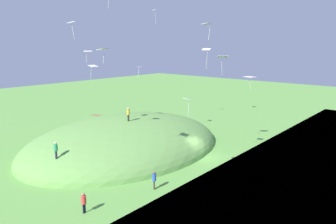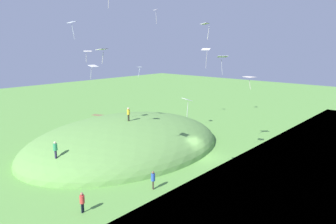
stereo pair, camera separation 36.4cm
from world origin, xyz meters
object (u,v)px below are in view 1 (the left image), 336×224
person_walking_path (56,148)px  kite_12 (188,100)px  kite_8 (206,25)px  kite_11 (139,68)px  kite_7 (222,57)px  person_on_hilltop (128,113)px  kite_5 (103,50)px  kite_9 (206,51)px  kite_2 (72,23)px  kite_4 (155,12)px  kite_1 (250,77)px  kite_0 (88,52)px  person_with_child (84,200)px  person_near_shore (154,178)px  kite_10 (93,67)px

person_walking_path → kite_12: 13.74m
kite_8 → kite_11: size_ratio=0.95×
person_walking_path → kite_7: size_ratio=0.78×
kite_7 → kite_11: size_ratio=1.51×
person_on_hilltop → kite_12: (-11.86, 3.52, 3.36)m
kite_5 → kite_9: kite_5 is taller
kite_2 → kite_5: size_ratio=1.44×
kite_4 → kite_11: (-1.63, 4.87, -7.78)m
person_walking_path → kite_4: kite_4 is taller
kite_1 → kite_11: 17.00m
kite_1 → kite_0: bearing=36.1°
person_with_child → kite_4: 30.42m
kite_1 → person_with_child: bearing=70.2°
person_with_child → kite_8: size_ratio=1.24×
kite_2 → person_with_child: bearing=147.8°
person_walking_path → kite_2: (2.59, -4.28, 12.02)m
kite_4 → kite_5: (-10.70, 17.80, -5.15)m
kite_2 → kite_12: 15.30m
kite_5 → kite_12: size_ratio=0.76×
person_near_shore → kite_9: 13.10m
person_near_shore → kite_12: kite_12 is taller
kite_2 → kite_10: (-0.44, -2.08, -4.59)m
person_walking_path → kite_8: bearing=-86.6°
kite_10 → person_on_hilltop: bearing=-104.2°
kite_1 → kite_5: bearing=55.6°
kite_4 → kite_12: kite_4 is taller
person_near_shore → kite_10: kite_10 is taller
kite_8 → kite_9: size_ratio=0.70×
kite_4 → kite_1: bearing=161.2°
kite_0 → kite_4: 17.59m
kite_4 → kite_10: kite_4 is taller
kite_7 → kite_9: bearing=105.1°
person_on_hilltop → kite_2: 12.15m
kite_5 → kite_8: 8.98m
kite_1 → kite_10: 16.98m
person_near_shore → kite_4: bearing=166.4°
person_near_shore → kite_7: 15.97m
person_on_hilltop → kite_2: (1.48, 6.17, 10.36)m
kite_2 → kite_7: bearing=-131.4°
person_walking_path → kite_8: (-11.77, -7.98, 11.44)m
person_with_child → kite_9: bearing=-10.4°
kite_11 → kite_2: bearing=96.0°
person_near_shore → person_with_child: person_near_shore is taller
kite_5 → kite_11: 16.00m
kite_10 → kite_8: bearing=-173.3°
person_on_hilltop → person_near_shore: bearing=-38.8°
kite_9 → kite_5: bearing=64.4°
kite_0 → kite_11: 11.84m
kite_7 → person_near_shore: bearing=93.0°
kite_2 → kite_11: 12.00m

